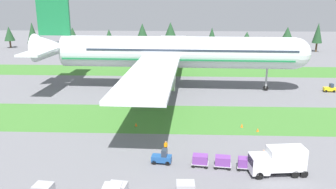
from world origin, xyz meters
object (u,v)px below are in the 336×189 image
Objects in this scene: cargo_dolly_third at (246,163)px; taxiway_marker_1 at (258,130)px; cargo_dolly_fourth at (269,164)px; baggage_tug at (162,158)px; catering_truck at (279,160)px; pushback_tractor at (330,88)px; cargo_dolly_lead at (200,159)px; taxiway_marker_2 at (136,124)px; airliner at (169,52)px; ground_crew_loader at (166,146)px; taxiway_marker_0 at (242,125)px; cargo_dolly_second at (223,161)px; ground_crew_marshaller at (263,155)px.

taxiway_marker_1 is at bearing -10.88° from cargo_dolly_third.
baggage_tug is at bearing 90.00° from cargo_dolly_fourth.
catering_truck is 46.31m from pushback_tractor.
taxiway_marker_2 is (-10.24, 14.31, -0.60)m from cargo_dolly_lead.
airliner is 45.94× the size of ground_crew_loader.
taxiway_marker_0 reaches higher than taxiway_marker_2.
cargo_dolly_second is at bearing -118.67° from taxiway_marker_1.
baggage_tug reaches higher than taxiway_marker_0.
baggage_tug is at bearing -69.06° from taxiway_marker_2.
taxiway_marker_2 is at bearing 57.65° from cargo_dolly_fourth.
catering_truck is 25.57m from taxiway_marker_2.
ground_crew_marshaller reaches higher than cargo_dolly_fourth.
cargo_dolly_third reaches higher than taxiway_marker_2.
baggage_tug is 1.57× the size of ground_crew_loader.
cargo_dolly_third is 14.03m from taxiway_marker_1.
cargo_dolly_second is at bearing 90.00° from cargo_dolly_fourth.
cargo_dolly_lead and cargo_dolly_third have the same top height.
cargo_dolly_lead is 6.15m from ground_crew_loader.
cargo_dolly_second is 1.00× the size of cargo_dolly_fourth.
cargo_dolly_third is 3.51× the size of taxiway_marker_0.
ground_crew_loader is (-7.55, 4.34, 0.03)m from cargo_dolly_second.
catering_truck is at bearing -56.37° from ground_crew_marshaller.
catering_truck is (15.12, -41.98, -6.96)m from airliner.
baggage_tug is 1.16× the size of cargo_dolly_lead.
taxiway_marker_0 is (4.82, 14.83, -0.58)m from cargo_dolly_second.
catering_truck reaches higher than cargo_dolly_third.
taxiway_marker_0 is at bearing -35.66° from baggage_tug.
pushback_tractor is 50.32m from ground_crew_loader.
cargo_dolly_third is 2.90m from cargo_dolly_fourth.
cargo_dolly_lead is at bearing 71.68° from catering_truck.
taxiway_marker_2 is (-5.25, 13.72, -0.49)m from baggage_tug.
cargo_dolly_third is (5.76, -0.68, 0.00)m from cargo_dolly_lead.
pushback_tractor is (28.90, 39.03, -0.10)m from cargo_dolly_second.
cargo_dolly_third is 15.31m from taxiway_marker_0.
cargo_dolly_fourth is (5.76, -0.68, 0.00)m from cargo_dolly_second.
taxiway_marker_2 is at bearing 175.40° from taxiway_marker_1.
taxiway_marker_0 is at bearing 110.64° from ground_crew_marshaller.
airliner is 41.27m from cargo_dolly_lead.
airliner is at bearing 79.88° from taxiway_marker_2.
catering_truck is at bearing -96.46° from cargo_dolly_second.
ground_crew_marshaller is at bearing -79.08° from baggage_tug.
ground_crew_loader reaches higher than cargo_dolly_second.
ground_crew_marshaller is (-0.18, 2.59, 0.03)m from cargo_dolly_fourth.
taxiway_marker_0 is (-24.08, -24.19, -0.48)m from pushback_tractor.
taxiway_marker_0 is (12.69, 13.91, -0.48)m from baggage_tug.
ground_crew_loader is at bearing 60.35° from catering_truck.
cargo_dolly_third reaches higher than taxiway_marker_1.
cargo_dolly_fourth is 3.66× the size of taxiway_marker_2.
taxiway_marker_2 is (-19.72, 16.19, -1.63)m from catering_truck.
taxiway_marker_2 is (-20.24, 1.63, 0.05)m from taxiway_marker_1.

